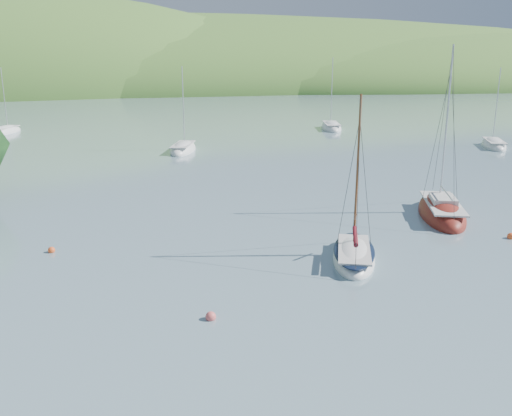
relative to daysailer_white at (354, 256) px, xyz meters
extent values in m
plane|color=gray|center=(-3.90, -5.62, -0.21)|extent=(700.00, 700.00, 0.00)
ellipsoid|color=#366E2A|center=(-3.90, 164.38, -0.21)|extent=(440.00, 110.00, 44.00)
ellipsoid|color=#366E2A|center=(86.10, 154.38, -0.21)|extent=(240.00, 100.00, 34.00)
ellipsoid|color=white|center=(0.00, 0.01, -0.11)|extent=(4.16, 6.36, 1.46)
cube|color=beige|center=(-0.04, -0.11, 0.42)|extent=(3.17, 4.94, 0.10)
cylinder|color=brown|center=(0.25, 0.68, 4.36)|extent=(0.12, 0.12, 7.97)
ellipsoid|color=black|center=(0.00, 0.01, 0.32)|extent=(4.10, 6.29, 0.25)
cylinder|color=maroon|center=(-0.25, -0.67, 1.33)|extent=(1.24, 2.77, 0.24)
ellipsoid|color=maroon|center=(8.77, 6.44, -0.05)|extent=(5.39, 8.57, 2.23)
cube|color=beige|center=(8.72, 6.28, 0.73)|extent=(4.11, 6.65, 0.10)
cylinder|color=silver|center=(9.10, 7.35, 5.76)|extent=(0.12, 0.12, 10.13)
cube|color=beige|center=(8.72, 6.28, 0.97)|extent=(2.20, 2.65, 0.42)
cylinder|color=silver|center=(8.44, 5.52, 1.64)|extent=(1.41, 3.69, 0.09)
ellipsoid|color=white|center=(-5.65, 35.41, -0.08)|extent=(4.35, 7.31, 1.88)
cube|color=beige|center=(-5.69, 35.28, 0.59)|extent=(3.31, 5.68, 0.10)
cylinder|color=silver|center=(-5.41, 36.20, 4.69)|extent=(0.12, 0.12, 8.28)
ellipsoid|color=white|center=(16.30, 49.10, -0.07)|extent=(4.10, 7.81, 2.02)
cube|color=beige|center=(16.27, 48.96, 0.64)|extent=(3.11, 6.07, 0.10)
cylinder|color=silver|center=(16.48, 49.97, 5.06)|extent=(0.12, 0.12, 8.91)
ellipsoid|color=white|center=(-27.56, 54.74, -0.09)|extent=(4.57, 6.88, 1.77)
cube|color=beige|center=(-27.61, 54.61, 0.55)|extent=(3.49, 5.34, 0.10)
cylinder|color=silver|center=(-27.26, 55.46, 4.40)|extent=(0.12, 0.12, 7.80)
ellipsoid|color=white|center=(29.21, 30.65, -0.08)|extent=(4.81, 7.11, 1.83)
cube|color=beige|center=(29.16, 30.53, 0.57)|extent=(3.68, 5.51, 0.10)
cylinder|color=silver|center=(29.53, 31.39, 4.56)|extent=(0.12, 0.12, 8.06)
sphere|color=#E45B58|center=(-8.34, -5.25, -0.09)|extent=(0.44, 0.44, 0.44)
sphere|color=#F45420|center=(10.34, 1.32, -0.09)|extent=(0.45, 0.45, 0.45)
sphere|color=#F45420|center=(-15.72, 4.62, -0.09)|extent=(0.39, 0.39, 0.39)
camera|label=1|loc=(-11.10, -26.47, 10.45)|focal=40.00mm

